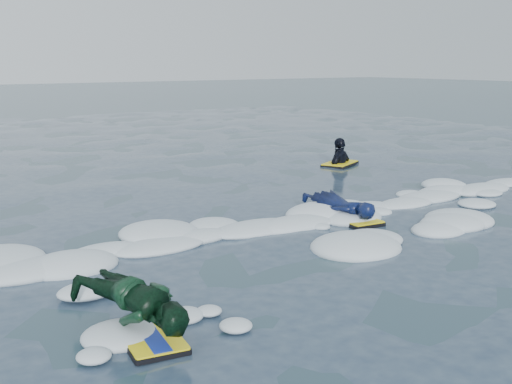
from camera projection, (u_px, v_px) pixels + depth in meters
ground at (351, 256)px, 7.60m from camera, size 120.00×120.00×0.00m
foam_band at (297, 237)px, 8.43m from camera, size 12.00×3.10×0.30m
prone_woman_unit at (342, 206)px, 9.37m from camera, size 0.62×1.45×0.36m
prone_child_unit at (139, 305)px, 5.41m from camera, size 0.82×1.35×0.49m
waiting_rider_unit at (340, 170)px, 14.15m from camera, size 1.12×0.91×1.47m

